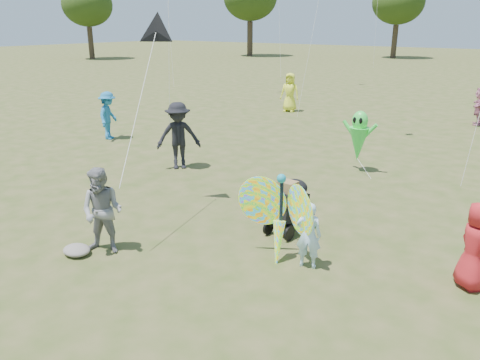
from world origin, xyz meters
name	(u,v)px	position (x,y,z in m)	size (l,w,h in m)	color
ground	(200,263)	(0.00, 0.00, 0.00)	(160.00, 160.00, 0.00)	#51592B
child_girl	(309,235)	(1.59, 1.01, 0.59)	(0.43, 0.28, 1.19)	#B4DEFF
adult_man	(102,211)	(-1.69, -0.68, 0.81)	(0.78, 0.61, 1.61)	gray
grey_bag	(77,250)	(-2.04, -1.06, 0.09)	(0.54, 0.44, 0.17)	slate
crowd_a	(475,246)	(4.02, 1.95, 0.72)	(0.70, 0.46, 1.44)	red
crowd_b	(179,136)	(-4.17, 4.00, 0.96)	(1.24, 0.71, 1.93)	black
crowd_g	(290,92)	(-6.21, 13.88, 0.90)	(0.88, 0.57, 1.81)	#E9F038
crowd_i	(108,116)	(-8.71, 5.21, 0.86)	(1.11, 0.64, 1.71)	#1E6CA5
crowd_j	(479,106)	(1.66, 15.79, 0.77)	(1.43, 0.46, 1.54)	#BB6A88
jogging_stroller	(290,203)	(0.59, 2.10, 0.61)	(0.56, 1.08, 1.09)	black
butterfly_kite	(280,217)	(1.05, 0.96, 0.81)	(1.74, 0.75, 1.79)	#FA2F27
delta_kite_rig	(156,33)	(-2.50, 1.69, 3.83)	(1.67, 2.61, 2.97)	black
alien_kite	(359,138)	(0.13, 6.72, 0.97)	(1.12, 0.69, 1.74)	#35E447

